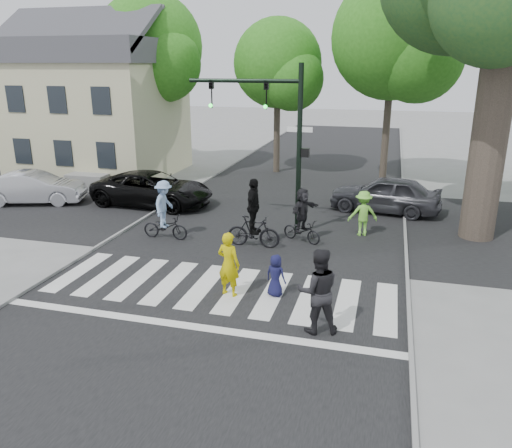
% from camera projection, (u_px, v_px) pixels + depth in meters
% --- Properties ---
extents(ground, '(120.00, 120.00, 0.00)m').
position_uv_depth(ground, '(207.00, 304.00, 12.96)').
color(ground, gray).
rests_on(ground, ground).
extents(road_stem, '(10.00, 70.00, 0.01)m').
position_uv_depth(road_stem, '(257.00, 241.00, 17.56)').
color(road_stem, black).
rests_on(road_stem, ground).
extents(road_cross, '(70.00, 10.00, 0.01)m').
position_uv_depth(road_cross, '(276.00, 217.00, 20.31)').
color(road_cross, black).
rests_on(road_cross, ground).
extents(curb_left, '(0.10, 70.00, 0.10)m').
position_uv_depth(curb_left, '(128.00, 228.00, 18.79)').
color(curb_left, gray).
rests_on(curb_left, ground).
extents(curb_right, '(0.10, 70.00, 0.10)m').
position_uv_depth(curb_right, '(406.00, 253.00, 16.29)').
color(curb_right, gray).
rests_on(curb_right, ground).
extents(crosswalk, '(10.00, 3.85, 0.01)m').
position_uv_depth(crosswalk, '(216.00, 293.00, 13.57)').
color(crosswalk, silver).
rests_on(crosswalk, ground).
extents(traffic_signal, '(4.45, 0.29, 6.00)m').
position_uv_depth(traffic_signal, '(276.00, 126.00, 17.38)').
color(traffic_signal, black).
rests_on(traffic_signal, ground).
extents(bg_tree_0, '(5.46, 5.20, 8.97)m').
position_uv_depth(bg_tree_0, '(79.00, 61.00, 29.20)').
color(bg_tree_0, brown).
rests_on(bg_tree_0, ground).
extents(bg_tree_1, '(6.09, 5.80, 9.80)m').
position_uv_depth(bg_tree_1, '(153.00, 51.00, 27.31)').
color(bg_tree_1, brown).
rests_on(bg_tree_1, ground).
extents(bg_tree_2, '(5.04, 4.80, 8.40)m').
position_uv_depth(bg_tree_2, '(281.00, 67.00, 26.91)').
color(bg_tree_2, brown).
rests_on(bg_tree_2, ground).
extents(bg_tree_3, '(6.30, 6.00, 10.20)m').
position_uv_depth(bg_tree_3, '(400.00, 42.00, 23.81)').
color(bg_tree_3, brown).
rests_on(bg_tree_3, ground).
extents(house, '(8.40, 8.10, 8.82)m').
position_uv_depth(house, '(98.00, 105.00, 27.50)').
color(house, beige).
rests_on(house, ground).
extents(pedestrian_woman, '(0.73, 0.57, 1.78)m').
position_uv_depth(pedestrian_woman, '(229.00, 264.00, 13.22)').
color(pedestrian_woman, '#C5B405').
rests_on(pedestrian_woman, ground).
extents(pedestrian_child, '(0.65, 0.52, 1.17)m').
position_uv_depth(pedestrian_child, '(276.00, 276.00, 13.27)').
color(pedestrian_child, '#14153D').
rests_on(pedestrian_child, ground).
extents(pedestrian_adult, '(1.18, 1.03, 2.05)m').
position_uv_depth(pedestrian_adult, '(318.00, 291.00, 11.35)').
color(pedestrian_adult, black).
rests_on(pedestrian_adult, ground).
extents(cyclist_left, '(1.67, 1.09, 2.11)m').
position_uv_depth(cyclist_left, '(165.00, 214.00, 17.55)').
color(cyclist_left, black).
rests_on(cyclist_left, ground).
extents(cyclist_mid, '(1.82, 1.10, 2.37)m').
position_uv_depth(cyclist_mid, '(254.00, 219.00, 16.73)').
color(cyclist_mid, black).
rests_on(cyclist_mid, ground).
extents(cyclist_right, '(1.60, 1.47, 1.92)m').
position_uv_depth(cyclist_right, '(302.00, 218.00, 17.27)').
color(cyclist_right, black).
rests_on(cyclist_right, ground).
extents(car_suv, '(5.44, 2.76, 1.47)m').
position_uv_depth(car_suv, '(153.00, 189.00, 21.86)').
color(car_suv, black).
rests_on(car_suv, ground).
extents(car_silver, '(4.60, 2.78, 1.43)m').
position_uv_depth(car_silver, '(34.00, 188.00, 22.14)').
color(car_silver, '#B8B9BF').
rests_on(car_silver, ground).
extents(car_grey, '(4.75, 2.49, 1.54)m').
position_uv_depth(car_grey, '(385.00, 194.00, 20.83)').
color(car_grey, '#35353A').
rests_on(car_grey, ground).
extents(bystander_hivis, '(1.20, 0.90, 1.65)m').
position_uv_depth(bystander_hivis, '(363.00, 213.00, 17.92)').
color(bystander_hivis, '#76D23F').
rests_on(bystander_hivis, ground).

